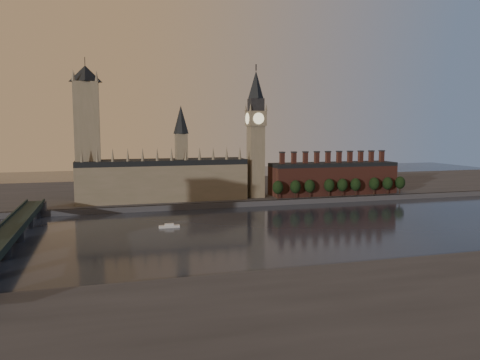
% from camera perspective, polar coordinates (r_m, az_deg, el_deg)
% --- Properties ---
extents(ground, '(900.00, 900.00, 0.00)m').
position_cam_1_polar(ground, '(280.17, 6.94, -6.14)').
color(ground, black).
rests_on(ground, ground).
extents(north_bank, '(900.00, 182.00, 4.00)m').
position_cam_1_polar(north_bank, '(446.70, -2.01, -1.17)').
color(north_bank, '#434348').
rests_on(north_bank, ground).
extents(palace_of_westminster, '(130.00, 30.30, 74.00)m').
position_cam_1_polar(palace_of_westminster, '(371.04, -9.32, 0.27)').
color(palace_of_westminster, '#7D6D59').
rests_on(palace_of_westminster, north_bank).
extents(victoria_tower, '(24.00, 24.00, 108.00)m').
position_cam_1_polar(victoria_tower, '(366.79, -18.12, 5.83)').
color(victoria_tower, '#7D6D59').
rests_on(victoria_tower, north_bank).
extents(big_ben, '(15.00, 15.00, 107.00)m').
position_cam_1_polar(big_ben, '(380.22, 1.94, 5.81)').
color(big_ben, '#7D6D59').
rests_on(big_ben, north_bank).
extents(chimney_block, '(110.00, 25.00, 37.00)m').
position_cam_1_polar(chimney_block, '(409.54, 11.27, 0.26)').
color(chimney_block, brown).
rests_on(chimney_block, north_bank).
extents(embankment_tree_0, '(8.60, 8.60, 14.88)m').
position_cam_1_polar(embankment_tree_0, '(372.26, 4.64, -0.91)').
color(embankment_tree_0, black).
rests_on(embankment_tree_0, north_bank).
extents(embankment_tree_1, '(8.60, 8.60, 14.88)m').
position_cam_1_polar(embankment_tree_1, '(378.07, 6.77, -0.82)').
color(embankment_tree_1, black).
rests_on(embankment_tree_1, north_bank).
extents(embankment_tree_2, '(8.60, 8.60, 14.88)m').
position_cam_1_polar(embankment_tree_2, '(383.89, 8.49, -0.74)').
color(embankment_tree_2, black).
rests_on(embankment_tree_2, north_bank).
extents(embankment_tree_3, '(8.60, 8.60, 14.88)m').
position_cam_1_polar(embankment_tree_3, '(392.19, 10.82, -0.64)').
color(embankment_tree_3, black).
rests_on(embankment_tree_3, north_bank).
extents(embankment_tree_4, '(8.60, 8.60, 14.88)m').
position_cam_1_polar(embankment_tree_4, '(396.24, 12.37, -0.60)').
color(embankment_tree_4, black).
rests_on(embankment_tree_4, north_bank).
extents(embankment_tree_5, '(8.60, 8.60, 14.88)m').
position_cam_1_polar(embankment_tree_5, '(401.66, 13.91, -0.55)').
color(embankment_tree_5, black).
rests_on(embankment_tree_5, north_bank).
extents(embankment_tree_6, '(8.60, 8.60, 14.88)m').
position_cam_1_polar(embankment_tree_6, '(412.07, 16.03, -0.44)').
color(embankment_tree_6, black).
rests_on(embankment_tree_6, north_bank).
extents(embankment_tree_7, '(8.60, 8.60, 14.88)m').
position_cam_1_polar(embankment_tree_7, '(417.93, 17.55, -0.40)').
color(embankment_tree_7, black).
rests_on(embankment_tree_7, north_bank).
extents(embankment_tree_8, '(8.60, 8.60, 14.88)m').
position_cam_1_polar(embankment_tree_8, '(426.96, 18.93, -0.31)').
color(embankment_tree_8, black).
rests_on(embankment_tree_8, north_bank).
extents(westminster_bridge, '(14.00, 200.00, 11.55)m').
position_cam_1_polar(westminster_bridge, '(258.80, -26.43, -6.12)').
color(westminster_bridge, '#1A2925').
rests_on(westminster_bridge, ground).
extents(river_boat, '(12.53, 3.88, 2.49)m').
position_cam_1_polar(river_boat, '(289.38, -8.62, -5.57)').
color(river_boat, silver).
rests_on(river_boat, ground).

